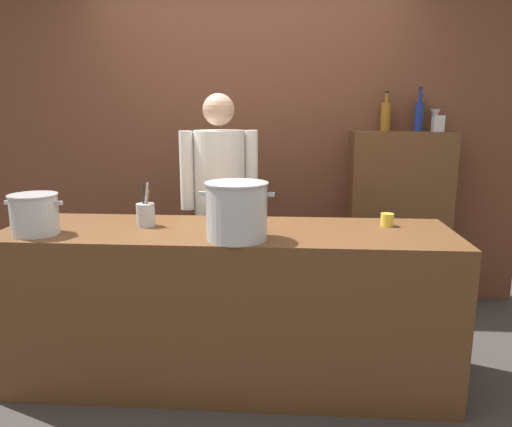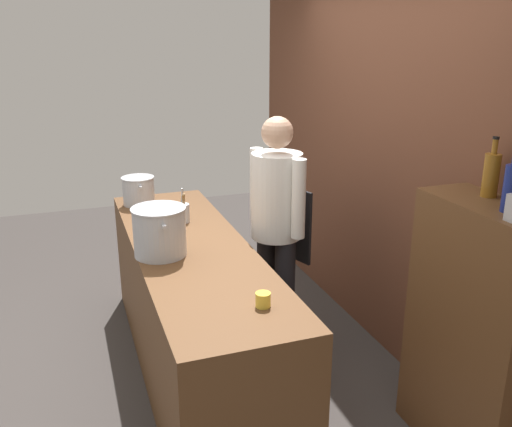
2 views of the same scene
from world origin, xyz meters
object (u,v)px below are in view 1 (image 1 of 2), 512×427
Objects in this scene: wine_bottle_amber at (386,116)px; stockpot_small at (34,214)px; spice_tin_silver at (438,124)px; chef at (220,198)px; wine_glass_wide at (435,115)px; stockpot_large at (237,211)px; wine_bottle_cobalt at (419,115)px; butter_jar at (387,220)px; wine_bottle_green at (419,116)px; utensil_crock at (146,214)px.

stockpot_small is at bearing -145.20° from wine_bottle_amber.
stockpot_small is 2.79m from spice_tin_silver.
chef is at bearing 42.64° from stockpot_small.
stockpot_small is 2.90m from wine_glass_wide.
wine_glass_wide reaches higher than stockpot_large.
wine_bottle_cobalt reaches higher than wine_bottle_amber.
wine_bottle_amber reaches higher than butter_jar.
wine_bottle_amber is (1.21, 0.64, 0.54)m from chef.
wine_bottle_green reaches higher than stockpot_small.
wine_bottle_amber reaches higher than stockpot_large.
spice_tin_silver is (2.43, 1.28, 0.45)m from stockpot_small.
spice_tin_silver is at bearing 179.06° from chef.
stockpot_large is 1.93m from spice_tin_silver.
wine_bottle_amber is at bearing -178.51° from wine_glass_wide.
wine_bottle_green is (1.47, 0.65, 0.54)m from chef.
stockpot_small is 1.25× the size of utensil_crock.
chef is 1.69m from wine_bottle_green.
chef is 1.63m from wine_bottle_cobalt.
wine_glass_wide is (0.12, -0.00, 0.01)m from wine_bottle_green.
stockpot_large is at bearing 86.05° from chef.
wine_bottle_amber reaches higher than stockpot_small.
spice_tin_silver is at bearing -27.60° from wine_bottle_cobalt.
stockpot_small is 0.58m from utensil_crock.
wine_bottle_cobalt is at bearing 30.35° from stockpot_small.
wine_bottle_amber is (0.17, 1.12, 0.57)m from butter_jar.
wine_glass_wide is (0.55, 1.13, 0.58)m from butter_jar.
spice_tin_silver is (1.90, 1.06, 0.49)m from utensil_crock.
stockpot_large is 1.84m from wine_bottle_amber.
stockpot_large is 1.29× the size of wine_bottle_amber.
chef is 5.29× the size of stockpot_small.
chef reaches higher than stockpot_large.
stockpot_small is at bearing -152.15° from spice_tin_silver.
chef is 5.12× the size of wine_bottle_cobalt.
butter_jar is 1.34m from wine_bottle_green.
chef is at bearing -155.95° from wine_bottle_green.
butter_jar is (1.91, 0.32, -0.07)m from stockpot_small.
utensil_crock is 2.04m from wine_bottle_amber.
wine_bottle_green is 1.69× the size of wine_glass_wide.
utensil_crock is at bearing -145.75° from wine_bottle_green.
stockpot_large is 1.08m from stockpot_small.
utensil_crock is 2.35m from wine_glass_wide.
chef is 6.63× the size of utensil_crock.
wine_glass_wide is (0.37, 0.01, 0.00)m from wine_bottle_amber.
wine_bottle_amber is at bearing 38.19° from utensil_crock.
stockpot_large is at bearing -132.83° from wine_glass_wide.
chef reaches higher than wine_glass_wide.
utensil_crock is (0.53, 0.23, -0.04)m from stockpot_small.
chef is 5.90× the size of wine_bottle_green.
butter_jar is 0.45× the size of wine_glass_wide.
wine_glass_wide is at bearing 32.56° from utensil_crock.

